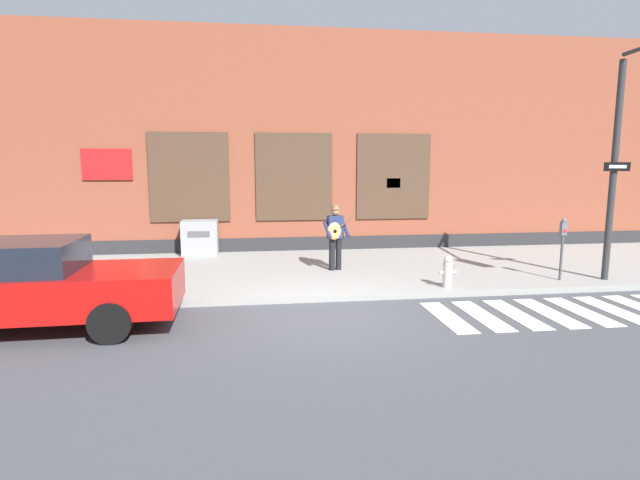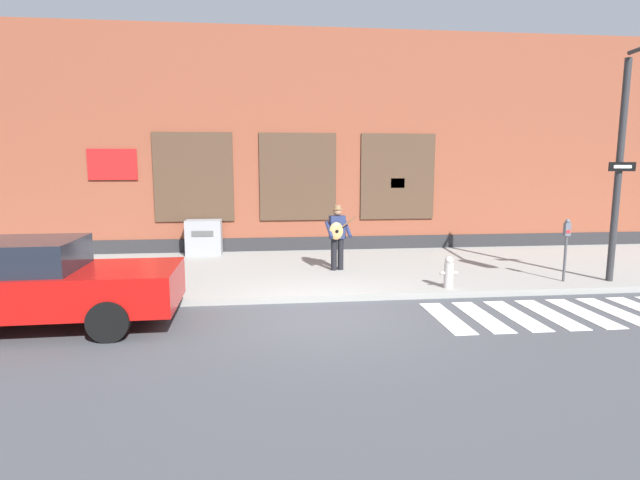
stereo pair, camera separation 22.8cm
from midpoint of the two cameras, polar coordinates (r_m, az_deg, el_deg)
ground_plane at (r=9.25m, az=1.14°, el=-8.89°), size 160.00×160.00×0.00m
sidewalk at (r=12.90m, az=-1.11°, el=-3.54°), size 28.00×5.55×0.14m
building_backdrop at (r=17.38m, az=-2.64°, el=10.63°), size 28.00×4.06×6.81m
crosswalk at (r=10.80m, az=28.38°, el=-7.34°), size 5.78×1.90×0.01m
red_car at (r=9.75m, az=-29.13°, el=-4.40°), size 4.64×2.07×1.53m
busker at (r=12.51m, az=2.50°, el=0.72°), size 0.75×0.59×1.64m
parking_meter at (r=12.64m, az=26.79°, el=-0.05°), size 0.13×0.11×1.44m
utility_box at (r=15.12m, az=-12.70°, el=0.30°), size 1.03×0.67×1.03m
fire_hydrant at (r=11.15m, az=15.06°, el=-3.59°), size 0.38×0.20×0.70m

